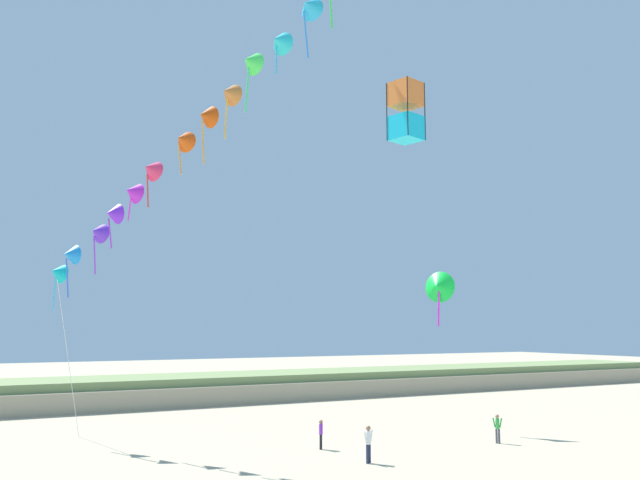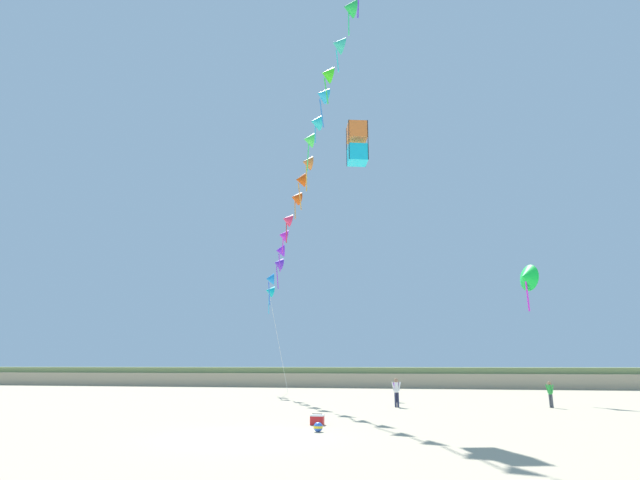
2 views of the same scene
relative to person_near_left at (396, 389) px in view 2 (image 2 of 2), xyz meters
The scene contains 10 objects.
ground_plane 18.88m from the person_near_left, 103.93° to the right, with size 240.00×240.00×0.00m, color tan.
dune_ridge 25.78m from the person_near_left, 100.14° to the left, with size 120.00×9.22×2.20m.
person_near_left is the anchor object (origin of this frame).
person_near_right 4.26m from the person_near_left, 87.52° to the right, with size 0.59×0.25×1.70m.
person_mid_center 9.79m from the person_near_left, 17.77° to the right, with size 0.41×0.45×1.54m.
kite_banner_string 18.65m from the person_near_left, 148.76° to the right, with size 14.69×26.85×28.24m.
large_kite_low_lead 12.80m from the person_near_left, 13.78° to the left, with size 1.69×2.13×3.52m.
large_kite_mid_trail 17.21m from the person_near_left, 97.95° to the right, with size 1.38×1.38×2.43m.
beach_cooler 14.43m from the person_near_left, 101.45° to the right, with size 0.58×0.41×0.46m.
beach_ball 16.57m from the person_near_left, 98.30° to the right, with size 0.36×0.36×0.36m.
Camera 2 is at (5.96, -18.09, 2.51)m, focal length 28.00 mm.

